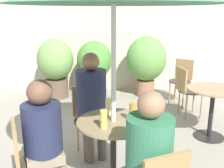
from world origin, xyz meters
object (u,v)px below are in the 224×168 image
at_px(cafe_table_far, 212,101).
at_px(seated_person_1, 44,133).
at_px(bistro_chair_5, 182,77).
at_px(bistro_chair_0, 88,113).
at_px(seated_person_2, 148,155).
at_px(beer_glass_0, 109,106).
at_px(potted_plant_0, 56,64).
at_px(cafe_table_near, 113,139).
at_px(beer_glass_1, 104,119).
at_px(bistro_chair_1, 29,158).
at_px(bistro_chair_4, 186,87).
at_px(seated_person_0, 92,98).
at_px(beer_glass_2, 132,112).
at_px(potted_plant_1, 94,63).
at_px(potted_plant_2, 146,61).

bearing_deg(cafe_table_far, seated_person_1, -147.52).
distance_m(cafe_table_far, bistro_chair_5, 1.44).
relative_size(bistro_chair_5, seated_person_1, 0.70).
distance_m(bistro_chair_0, seated_person_2, 1.43).
distance_m(beer_glass_0, potted_plant_0, 2.90).
distance_m(cafe_table_far, seated_person_1, 2.35).
distance_m(cafe_table_near, bistro_chair_0, 0.78).
height_order(cafe_table_far, beer_glass_1, beer_glass_1).
bearing_deg(bistro_chair_0, bistro_chair_1, -135.00).
relative_size(bistro_chair_4, seated_person_1, 0.70).
distance_m(bistro_chair_1, seated_person_0, 1.03).
bearing_deg(beer_glass_2, potted_plant_1, 98.76).
relative_size(cafe_table_far, beer_glass_0, 4.27).
bearing_deg(seated_person_2, seated_person_0, -90.00).
distance_m(seated_person_2, potted_plant_0, 3.71).
height_order(bistro_chair_1, bistro_chair_4, same).
bearing_deg(potted_plant_0, seated_person_1, -81.80).
relative_size(bistro_chair_0, beer_glass_1, 4.92).
height_order(cafe_table_far, bistro_chair_0, bistro_chair_0).
relative_size(cafe_table_far, potted_plant_1, 0.62).
bearing_deg(beer_glass_1, seated_person_0, 100.36).
distance_m(bistro_chair_4, potted_plant_0, 2.56).
bearing_deg(beer_glass_0, seated_person_1, -144.41).
bearing_deg(bistro_chair_1, bistro_chair_4, -64.88).
distance_m(potted_plant_0, potted_plant_1, 0.77).
xyz_separation_m(cafe_table_far, seated_person_2, (-1.16, -1.63, 0.18)).
xyz_separation_m(cafe_table_near, bistro_chair_5, (1.39, 2.47, -0.01)).
height_order(cafe_table_near, beer_glass_2, beer_glass_2).
distance_m(beer_glass_1, potted_plant_2, 3.18).
distance_m(bistro_chair_1, bistro_chair_5, 3.47).
height_order(cafe_table_near, potted_plant_2, potted_plant_2).
height_order(bistro_chair_1, seated_person_0, seated_person_0).
bearing_deg(beer_glass_2, seated_person_2, -84.98).
relative_size(cafe_table_far, beer_glass_2, 3.87).
bearing_deg(cafe_table_far, bistro_chair_5, 89.81).
distance_m(cafe_table_near, potted_plant_2, 3.02).
distance_m(seated_person_0, potted_plant_0, 2.43).
bearing_deg(potted_plant_2, beer_glass_2, -101.60).
distance_m(seated_person_0, beer_glass_2, 0.73).
height_order(beer_glass_1, potted_plant_0, potted_plant_0).
relative_size(seated_person_1, potted_plant_0, 1.00).
height_order(seated_person_0, seated_person_2, seated_person_0).
distance_m(bistro_chair_4, beer_glass_2, 2.11).
relative_size(potted_plant_0, potted_plant_1, 1.03).
bearing_deg(seated_person_0, beer_glass_2, -77.32).
bearing_deg(potted_plant_1, seated_person_2, -81.86).
bearing_deg(beer_glass_2, bistro_chair_5, 64.00).
relative_size(seated_person_1, potted_plant_2, 0.96).
relative_size(cafe_table_near, bistro_chair_0, 0.86).
bearing_deg(bistro_chair_5, beer_glass_1, -82.14).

